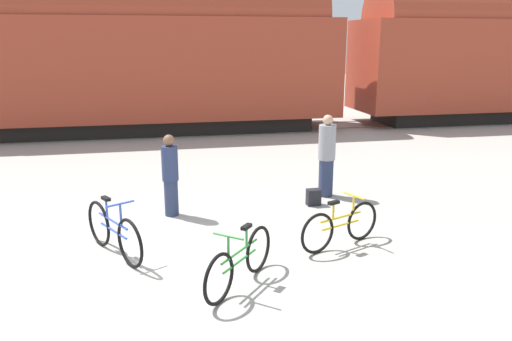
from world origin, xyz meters
TOP-DOWN VIEW (x-y plane):
  - ground_plane at (0.00, 0.00)m, footprint 80.00×80.00m
  - freight_train at (0.00, 11.60)m, footprint 42.49×3.14m
  - rail_near at (0.00, 10.88)m, footprint 54.49×0.07m
  - rail_far at (0.00, 12.32)m, footprint 54.49×0.07m
  - bicycle_yellow at (2.78, 0.13)m, footprint 1.57×0.70m
  - bicycle_blue at (-0.86, 0.50)m, footprint 0.96×1.65m
  - bicycle_green at (0.91, -0.91)m, footprint 1.18×1.39m
  - person_in_navy at (0.10, 2.24)m, footprint 0.32×0.32m
  - person_in_grey at (3.47, 2.82)m, footprint 0.37×0.37m
  - backpack at (3.01, 2.26)m, footprint 0.28×0.20m

SIDE VIEW (x-z plane):
  - ground_plane at x=0.00m, z-range 0.00..0.00m
  - rail_near at x=0.00m, z-range 0.00..0.01m
  - rail_far at x=0.00m, z-range 0.00..0.01m
  - backpack at x=3.01m, z-range 0.00..0.34m
  - bicycle_yellow at x=2.78m, z-range -0.06..0.78m
  - bicycle_green at x=0.91m, z-range -0.06..0.81m
  - bicycle_blue at x=-0.86m, z-range -0.07..0.88m
  - person_in_navy at x=0.10m, z-range 0.01..1.61m
  - person_in_grey at x=3.47m, z-range 0.00..1.79m
  - freight_train at x=0.00m, z-range 0.13..5.71m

